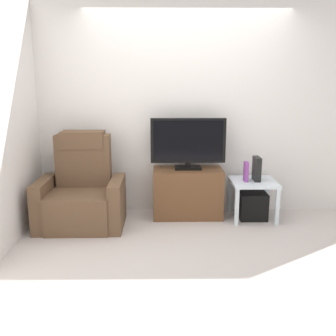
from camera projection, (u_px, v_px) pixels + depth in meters
name	position (u px, v px, depth m)	size (l,w,h in m)	color
ground_plane	(192.00, 244.00, 4.05)	(6.40, 6.40, 0.00)	#BCB2AD
wall_back	(186.00, 110.00, 4.86)	(6.40, 0.06, 2.60)	silver
tv_stand	(188.00, 193.00, 4.81)	(0.85, 0.43, 0.60)	brown
television	(188.00, 142.00, 4.69)	(0.91, 0.20, 0.62)	black
recliner_armchair	(82.00, 194.00, 4.53)	(0.98, 0.78, 1.08)	brown
side_table	(253.00, 187.00, 4.73)	(0.54, 0.54, 0.48)	silver
subwoofer_box	(252.00, 205.00, 4.78)	(0.33, 0.33, 0.33)	black
book_upright	(246.00, 172.00, 4.66)	(0.04, 0.13, 0.24)	purple
game_console	(257.00, 169.00, 4.69)	(0.07, 0.20, 0.29)	black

